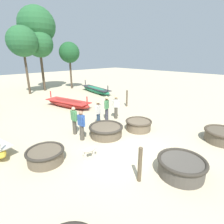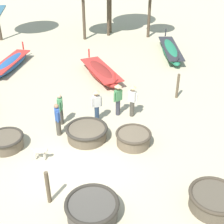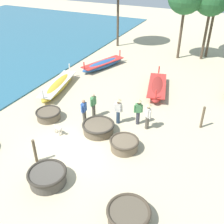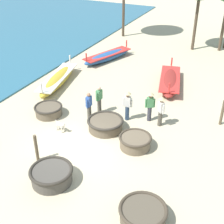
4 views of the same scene
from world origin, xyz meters
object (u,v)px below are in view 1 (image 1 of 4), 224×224
dog (90,150)px  tree_leftmost (40,44)px  coracle_far_left (45,155)px  fisherman_crouching (107,106)px  long_boat_ochre_hull (68,103)px  fisherman_hauling (74,120)px  coracle_tilted (181,166)px  coracle_nearest (106,130)px  coracle_center (139,125)px  tree_rightmost (69,53)px  fisherman_standing_right (116,105)px  fisherman_standing_left (81,125)px  mooring_post_shoreline (127,98)px  mooring_post_inland (140,165)px  tree_tall_back (22,42)px  coracle_front_left (222,135)px  long_boat_green_hull (96,90)px  tree_left_mid (37,26)px  fisherman_by_coracle (98,111)px

dog → tree_leftmost: size_ratio=0.10×
coracle_far_left → fisherman_crouching: (5.12, 1.84, 0.65)m
long_boat_ochre_hull → fisherman_hauling: (-2.55, -4.93, 0.50)m
coracle_tilted → coracle_nearest: coracle_tilted is taller
coracle_center → tree_rightmost: 15.76m
fisherman_standing_right → tree_rightmost: size_ratio=0.29×
fisherman_standing_left → mooring_post_shoreline: (6.39, 2.50, -0.14)m
tree_rightmost → mooring_post_shoreline: bearing=-97.0°
long_boat_ochre_hull → mooring_post_shoreline: 4.99m
mooring_post_inland → long_boat_ochre_hull: bearing=72.5°
fisherman_crouching → tree_tall_back: 13.09m
fisherman_hauling → coracle_nearest: bearing=-52.6°
coracle_nearest → coracle_far_left: bearing=-178.9°
coracle_front_left → dog: size_ratio=2.55×
fisherman_hauling → mooring_post_shoreline: size_ratio=1.13×
fisherman_standing_right → dog: (-4.30, -2.66, -0.59)m
long_boat_ochre_hull → long_boat_green_hull: long_boat_green_hull is taller
fisherman_hauling → coracle_tilted: bearing=-81.8°
tree_rightmost → tree_tall_back: (-5.31, 0.27, 1.05)m
dog → tree_rightmost: bearing=60.4°
coracle_center → fisherman_standing_left: 3.40m
coracle_center → tree_leftmost: bearing=85.0°
coracle_far_left → coracle_nearest: size_ratio=0.83×
fisherman_hauling → tree_leftmost: tree_leftmost is taller
coracle_far_left → coracle_nearest: coracle_nearest is taller
tree_left_mid → coracle_nearest: bearing=-102.9°
coracle_center → coracle_front_left: bearing=-64.6°
tree_tall_back → tree_rightmost: bearing=-2.9°
fisherman_standing_left → tree_tall_back: bearing=80.0°
coracle_center → fisherman_standing_left: bearing=158.2°
tree_leftmost → fisherman_by_coracle: bearing=-101.2°
long_boat_ochre_hull → tree_left_mid: bearing=77.3°
fisherman_by_coracle → dog: bearing=-136.1°
coracle_nearest → tree_left_mid: bearing=77.1°
fisherman_crouching → tree_leftmost: size_ratio=0.24×
coracle_center → tree_leftmost: (1.36, 15.50, 5.08)m
mooring_post_shoreline → tree_leftmost: bearing=99.2°
long_boat_green_hull → coracle_tilted: bearing=-117.8°
fisherman_by_coracle → fisherman_crouching: 1.17m
coracle_nearest → tree_rightmost: bearing=64.7°
fisherman_hauling → mooring_post_inland: (-0.54, -4.85, -0.18)m
mooring_post_shoreline → tree_leftmost: (-1.91, 11.76, 4.71)m
coracle_nearest → dog: bearing=-150.2°
coracle_front_left → mooring_post_inland: 5.47m
tree_left_mid → mooring_post_shoreline: bearing=-82.7°
long_boat_ochre_hull → dog: size_ratio=6.97×
fisherman_by_coracle → mooring_post_inland: fisherman_by_coracle is taller
coracle_far_left → long_boat_green_hull: 14.01m
coracle_tilted → tree_rightmost: tree_rightmost is taller
coracle_tilted → fisherman_crouching: bearing=72.2°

